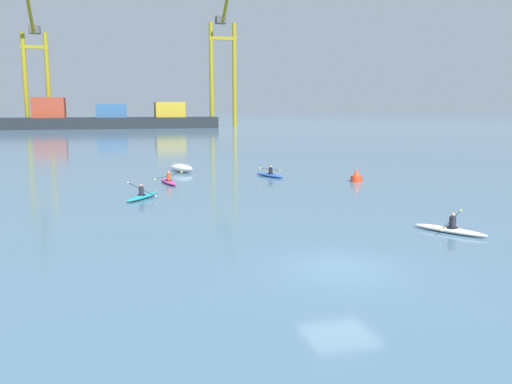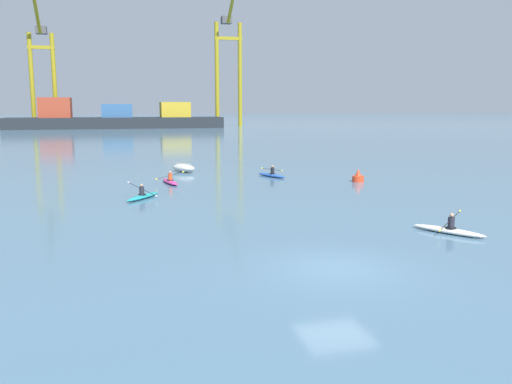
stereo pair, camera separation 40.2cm
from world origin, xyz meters
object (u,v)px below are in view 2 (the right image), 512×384
(kayak_white, at_px, (449,230))
(kayak_teal, at_px, (143,196))
(capsized_dinghy, at_px, (184,168))
(gantry_crane_west, at_px, (42,63))
(container_barge, at_px, (116,119))
(gantry_crane_west_mid, at_px, (229,58))
(channel_buoy, at_px, (358,177))
(kayak_blue, at_px, (272,175))
(kayak_magenta, at_px, (170,181))

(kayak_white, xyz_separation_m, kayak_teal, (-12.99, 12.91, 0.00))
(capsized_dinghy, bearing_deg, gantry_crane_west, 102.64)
(container_barge, xyz_separation_m, gantry_crane_west_mid, (31.94, 5.85, 16.94))
(capsized_dinghy, bearing_deg, container_barge, 93.31)
(container_barge, height_order, channel_buoy, container_barge)
(gantry_crane_west, relative_size, kayak_blue, 10.90)
(container_barge, xyz_separation_m, channel_buoy, (17.95, -109.39, -2.17))
(channel_buoy, xyz_separation_m, kayak_teal, (-16.32, -3.51, -0.19))
(channel_buoy, distance_m, kayak_magenta, 14.29)
(kayak_white, bearing_deg, gantry_crane_west, 103.86)
(gantry_crane_west_mid, relative_size, channel_buoy, 40.02)
(channel_buoy, relative_size, kayak_white, 0.31)
(container_barge, relative_size, kayak_teal, 17.85)
(gantry_crane_west_mid, height_order, capsized_dinghy, gantry_crane_west_mid)
(kayak_teal, bearing_deg, capsized_dinghy, 72.40)
(gantry_crane_west_mid, relative_size, capsized_dinghy, 14.47)
(container_barge, distance_m, kayak_white, 126.68)
(gantry_crane_west_mid, bearing_deg, kayak_blue, -100.02)
(capsized_dinghy, relative_size, kayak_magenta, 0.80)
(container_barge, xyz_separation_m, kayak_magenta, (3.92, -106.70, -2.35))
(kayak_magenta, bearing_deg, kayak_white, -60.76)
(container_barge, bearing_deg, capsized_dinghy, -86.69)
(capsized_dinghy, distance_m, kayak_white, 27.45)
(gantry_crane_west_mid, height_order, kayak_magenta, gantry_crane_west_mid)
(kayak_white, bearing_deg, channel_buoy, 78.53)
(gantry_crane_west, bearing_deg, capsized_dinghy, -77.36)
(capsized_dinghy, relative_size, channel_buoy, 2.77)
(gantry_crane_west, relative_size, gantry_crane_west_mid, 0.92)
(gantry_crane_west, relative_size, kayak_white, 11.45)
(gantry_crane_west, height_order, kayak_teal, gantry_crane_west)
(gantry_crane_west_mid, bearing_deg, container_barge, -169.62)
(gantry_crane_west_mid, height_order, kayak_blue, gantry_crane_west_mid)
(container_barge, relative_size, kayak_blue, 16.50)
(kayak_white, bearing_deg, kayak_magenta, 119.24)
(kayak_blue, bearing_deg, gantry_crane_west, 105.24)
(channel_buoy, bearing_deg, kayak_teal, -167.86)
(gantry_crane_west, xyz_separation_m, kayak_white, (33.08, -134.06, -17.08))
(container_barge, height_order, kayak_white, container_barge)
(capsized_dinghy, bearing_deg, kayak_white, -71.22)
(kayak_blue, bearing_deg, kayak_teal, -143.43)
(gantry_crane_west, xyz_separation_m, kayak_blue, (30.84, -113.19, -17.08))
(gantry_crane_west_mid, xyz_separation_m, kayak_magenta, (-28.03, -112.55, -19.29))
(kayak_white, bearing_deg, kayak_teal, 135.19)
(kayak_teal, bearing_deg, kayak_magenta, 69.73)
(container_barge, distance_m, channel_buoy, 110.88)
(container_barge, bearing_deg, kayak_white, -83.37)
(container_barge, distance_m, kayak_blue, 105.69)
(kayak_magenta, xyz_separation_m, kayak_teal, (-2.29, -6.21, 0.00))
(gantry_crane_west, xyz_separation_m, channel_buoy, (36.42, -117.64, -16.89))
(gantry_crane_west_mid, distance_m, channel_buoy, 117.65)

